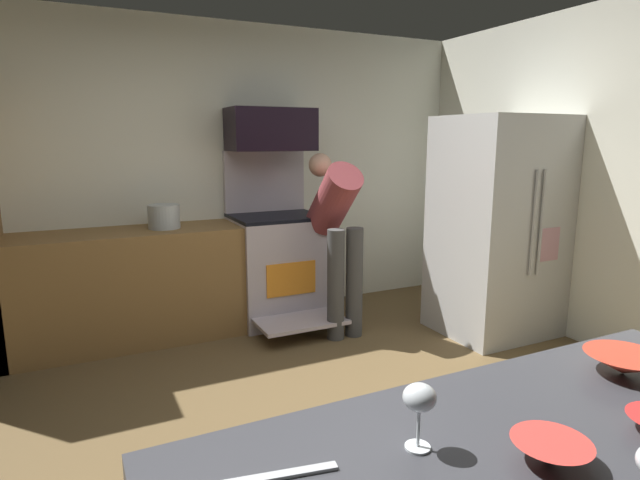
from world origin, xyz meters
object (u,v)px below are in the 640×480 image
mixing_bowl_prep (624,364)px  mixing_bowl_large (551,452)px  stock_pot (164,216)px  oven_range (277,264)px  microwave (271,130)px  wine_glass_mid (419,400)px  refrigerator (497,227)px  person_cook (337,227)px

mixing_bowl_prep → mixing_bowl_large: bearing=-159.1°
mixing_bowl_large → mixing_bowl_prep: mixing_bowl_prep is taller
mixing_bowl_prep → stock_pot: bearing=103.8°
mixing_bowl_large → stock_pot: 3.53m
oven_range → microwave: bearing=90.0°
mixing_bowl_large → mixing_bowl_prep: size_ratio=0.75×
mixing_bowl_large → wine_glass_mid: wine_glass_mid is taller
oven_range → stock_pot: oven_range is taller
microwave → wine_glass_mid: microwave is taller
refrigerator → mixing_bowl_large: refrigerator is taller
refrigerator → stock_pot: refrigerator is taller
person_cook → stock_pot: 1.39m
refrigerator → mixing_bowl_prep: bearing=-126.9°
person_cook → mixing_bowl_large: (-1.04, -3.00, 0.03)m
person_cook → microwave: bearing=118.7°
microwave → mixing_bowl_large: (-0.71, -3.61, -0.76)m
oven_range → person_cook: oven_range is taller
mixing_bowl_prep → wine_glass_mid: bearing=-176.7°
mixing_bowl_large → mixing_bowl_prep: bearing=20.9°
oven_range → refrigerator: size_ratio=0.84×
oven_range → mixing_bowl_prep: (-0.14, -3.29, 0.42)m
oven_range → stock_pot: bearing=179.1°
oven_range → mixing_bowl_prep: oven_range is taller
mixing_bowl_prep → refrigerator: bearing=53.1°
microwave → person_cook: bearing=-61.3°
microwave → stock_pot: bearing=-175.2°
oven_range → microwave: (0.00, 0.10, 1.18)m
oven_range → person_cook: (0.33, -0.51, 0.39)m
person_cook → oven_range: bearing=123.0°
oven_range → mixing_bowl_large: bearing=-101.4°
microwave → mixing_bowl_large: microwave is taller
microwave → wine_glass_mid: 3.62m
oven_range → mixing_bowl_prep: size_ratio=6.43×
microwave → mixing_bowl_prep: 3.47m
oven_range → refrigerator: 1.91m
refrigerator → mixing_bowl_prep: (-1.67, -2.22, 0.04)m
microwave → wine_glass_mid: size_ratio=4.63×
microwave → refrigerator: size_ratio=0.41×
refrigerator → stock_pot: bearing=156.4°
oven_range → mixing_bowl_prep: bearing=-92.4°
person_cook → stock_pot: person_cook is taller
microwave → wine_glass_mid: bearing=-105.3°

